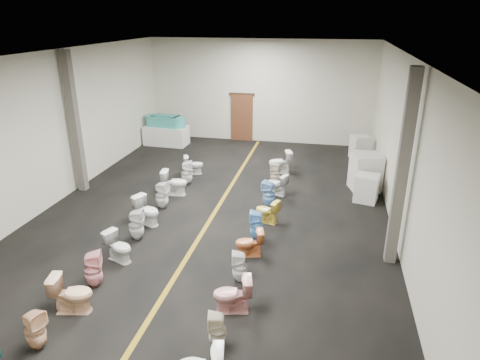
% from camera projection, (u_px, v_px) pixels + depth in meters
% --- Properties ---
extents(floor, '(16.00, 16.00, 0.00)m').
position_uv_depth(floor, '(213.00, 215.00, 12.46)').
color(floor, black).
rests_on(floor, ground).
extents(ceiling, '(16.00, 16.00, 0.00)m').
position_uv_depth(ceiling, '(209.00, 55.00, 10.83)').
color(ceiling, black).
rests_on(ceiling, ground).
extents(wall_back, '(10.00, 0.00, 10.00)m').
position_uv_depth(wall_back, '(260.00, 92.00, 18.94)').
color(wall_back, beige).
rests_on(wall_back, ground).
extents(wall_front, '(10.00, 0.00, 10.00)m').
position_uv_depth(wall_front, '(1.00, 353.00, 4.35)').
color(wall_front, beige).
rests_on(wall_front, ground).
extents(wall_left, '(0.00, 16.00, 16.00)m').
position_uv_depth(wall_left, '(48.00, 131.00, 12.61)').
color(wall_left, beige).
rests_on(wall_left, ground).
extents(wall_right, '(0.00, 16.00, 16.00)m').
position_uv_depth(wall_right, '(404.00, 152.00, 10.68)').
color(wall_right, beige).
rests_on(wall_right, ground).
extents(aisle_stripe, '(0.12, 15.60, 0.01)m').
position_uv_depth(aisle_stripe, '(213.00, 215.00, 12.46)').
color(aisle_stripe, olive).
rests_on(aisle_stripe, floor).
extents(back_door, '(1.00, 0.10, 2.10)m').
position_uv_depth(back_door, '(242.00, 118.00, 19.47)').
color(back_door, '#562D19').
rests_on(back_door, floor).
extents(door_frame, '(1.15, 0.08, 0.10)m').
position_uv_depth(door_frame, '(242.00, 94.00, 19.09)').
color(door_frame, '#331C11').
rests_on(door_frame, back_door).
extents(column_left, '(0.25, 0.25, 4.50)m').
position_uv_depth(column_left, '(75.00, 123.00, 13.47)').
color(column_left, '#59544C').
rests_on(column_left, floor).
extents(column_right, '(0.25, 0.25, 4.50)m').
position_uv_depth(column_right, '(402.00, 171.00, 9.36)').
color(column_right, '#59544C').
rests_on(column_right, floor).
extents(display_table, '(1.91, 1.02, 0.83)m').
position_uv_depth(display_table, '(166.00, 135.00, 19.02)').
color(display_table, white).
rests_on(display_table, floor).
extents(bathtub, '(1.85, 0.83, 0.55)m').
position_uv_depth(bathtub, '(165.00, 121.00, 18.79)').
color(bathtub, teal).
rests_on(bathtub, display_table).
extents(appliance_crate_a, '(0.81, 0.81, 0.86)m').
position_uv_depth(appliance_crate_a, '(367.00, 188.00, 13.25)').
color(appliance_crate_a, silver).
rests_on(appliance_crate_a, floor).
extents(appliance_crate_b, '(1.09, 1.09, 1.21)m').
position_uv_depth(appliance_crate_b, '(365.00, 172.00, 14.05)').
color(appliance_crate_b, beige).
rests_on(appliance_crate_b, floor).
extents(appliance_crate_c, '(0.71, 0.71, 0.80)m').
position_uv_depth(appliance_crate_c, '(362.00, 164.00, 15.50)').
color(appliance_crate_c, silver).
rests_on(appliance_crate_c, floor).
extents(appliance_crate_d, '(0.85, 0.85, 0.94)m').
position_uv_depth(appliance_crate_d, '(360.00, 147.00, 17.14)').
color(appliance_crate_d, silver).
rests_on(appliance_crate_d, floor).
extents(toilet_left_1, '(0.45, 0.45, 0.77)m').
position_uv_depth(toilet_left_1, '(35.00, 330.00, 7.37)').
color(toilet_left_1, '#EEB789').
rests_on(toilet_left_1, floor).
extents(toilet_left_2, '(0.87, 0.60, 0.81)m').
position_uv_depth(toilet_left_2, '(72.00, 294.00, 8.29)').
color(toilet_left_2, '#F9C59A').
rests_on(toilet_left_2, floor).
extents(toilet_left_3, '(0.49, 0.49, 0.83)m').
position_uv_depth(toilet_left_3, '(93.00, 269.00, 9.06)').
color(toilet_left_3, pink).
rests_on(toilet_left_3, floor).
extents(toilet_left_4, '(0.81, 0.64, 0.73)m').
position_uv_depth(toilet_left_4, '(119.00, 247.00, 10.04)').
color(toilet_left_4, silver).
rests_on(toilet_left_4, floor).
extents(toilet_left_5, '(0.44, 0.43, 0.84)m').
position_uv_depth(toilet_left_5, '(136.00, 225.00, 10.97)').
color(toilet_left_5, silver).
rests_on(toilet_left_5, floor).
extents(toilet_left_6, '(0.90, 0.73, 0.80)m').
position_uv_depth(toilet_left_6, '(147.00, 211.00, 11.80)').
color(toilet_left_6, white).
rests_on(toilet_left_6, floor).
extents(toilet_left_7, '(0.43, 0.42, 0.84)m').
position_uv_depth(toilet_left_7, '(162.00, 195.00, 12.76)').
color(toilet_left_7, white).
rests_on(toilet_left_7, floor).
extents(toilet_left_8, '(0.86, 0.55, 0.83)m').
position_uv_depth(toilet_left_8, '(175.00, 183.00, 13.72)').
color(toilet_left_8, white).
rests_on(toilet_left_8, floor).
extents(toilet_left_9, '(0.47, 0.46, 0.84)m').
position_uv_depth(toilet_left_9, '(187.00, 173.00, 14.55)').
color(toilet_left_9, white).
rests_on(toilet_left_9, floor).
extents(toilet_left_10, '(0.78, 0.60, 0.70)m').
position_uv_depth(toilet_left_10, '(194.00, 165.00, 15.52)').
color(toilet_left_10, white).
rests_on(toilet_left_10, floor).
extents(toilet_right_2, '(0.38, 0.38, 0.70)m').
position_uv_depth(toilet_right_2, '(218.00, 330.00, 7.41)').
color(toilet_right_2, beige).
rests_on(toilet_right_2, floor).
extents(toilet_right_3, '(0.84, 0.60, 0.77)m').
position_uv_depth(toilet_right_3, '(232.00, 295.00, 8.29)').
color(toilet_right_3, pink).
rests_on(toilet_right_3, floor).
extents(toilet_right_4, '(0.39, 0.39, 0.72)m').
position_uv_depth(toilet_right_4, '(240.00, 267.00, 9.26)').
color(toilet_right_4, silver).
rests_on(toilet_right_4, floor).
extents(toilet_right_5, '(0.75, 0.55, 0.69)m').
position_uv_depth(toilet_right_5, '(249.00, 243.00, 10.24)').
color(toilet_right_5, '#DB7C41').
rests_on(toilet_right_5, floor).
extents(toilet_right_6, '(0.40, 0.39, 0.80)m').
position_uv_depth(toilet_right_6, '(257.00, 225.00, 10.98)').
color(toilet_right_6, '#6FB3ED').
rests_on(toilet_right_6, floor).
extents(toilet_right_7, '(0.77, 0.58, 0.69)m').
position_uv_depth(toilet_right_7, '(267.00, 211.00, 11.90)').
color(toilet_right_7, '#F1D650').
rests_on(toilet_right_7, floor).
extents(toilet_right_8, '(0.47, 0.46, 0.82)m').
position_uv_depth(toilet_right_8, '(269.00, 194.00, 12.84)').
color(toilet_right_8, '#7FB0E7').
rests_on(toilet_right_8, floor).
extents(toilet_right_9, '(0.80, 0.64, 0.71)m').
position_uv_depth(toilet_right_9, '(277.00, 184.00, 13.76)').
color(toilet_right_9, white).
rests_on(toilet_right_9, floor).
extents(toilet_right_10, '(0.35, 0.34, 0.74)m').
position_uv_depth(toilet_right_10, '(275.00, 173.00, 14.68)').
color(toilet_right_10, beige).
rests_on(toilet_right_10, floor).
extents(toilet_right_11, '(0.93, 0.73, 0.84)m').
position_uv_depth(toilet_right_11, '(280.00, 162.00, 15.58)').
color(toilet_right_11, white).
rests_on(toilet_right_11, floor).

